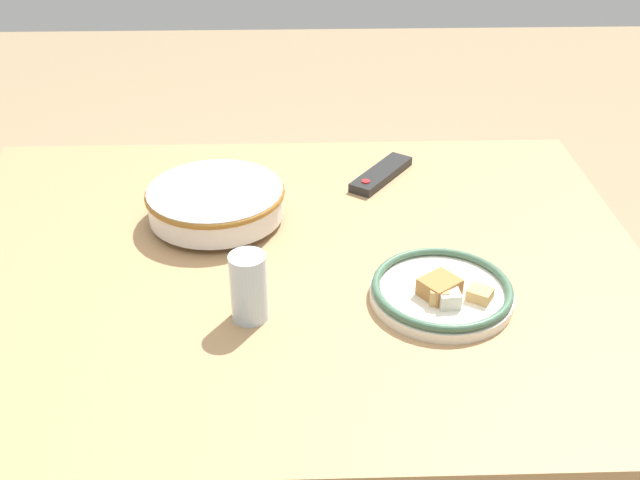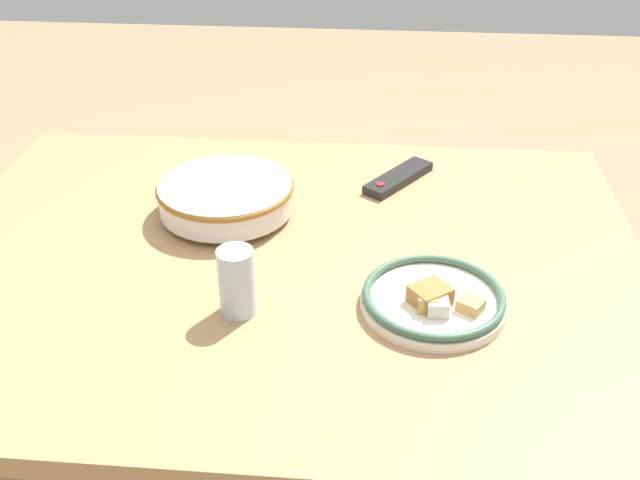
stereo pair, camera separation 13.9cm
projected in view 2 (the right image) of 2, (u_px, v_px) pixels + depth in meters
dining_table at (283, 287)px, 1.45m from camera, size 1.37×1.04×0.72m
noodle_bowl at (226, 196)px, 1.53m from camera, size 0.28×0.28×0.07m
food_plate at (434, 299)px, 1.27m from camera, size 0.25×0.25×0.05m
tv_remote at (398, 178)px, 1.67m from camera, size 0.16×0.19×0.02m
drinking_glass at (237, 282)px, 1.24m from camera, size 0.06×0.06×0.12m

